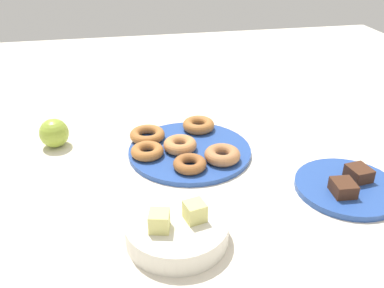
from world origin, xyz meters
TOP-DOWN VIEW (x-y plane):
  - ground_plane at (0.00, 0.00)m, footprint 2.40×2.40m
  - donut_plate at (0.00, 0.00)m, footprint 0.31×0.31m
  - donut_0 at (-0.07, 0.07)m, footprint 0.10×0.10m
  - donut_1 at (0.02, -0.00)m, footprint 0.11×0.11m
  - donut_2 at (0.02, 0.09)m, footprint 0.11×0.11m
  - donut_3 at (-0.04, -0.10)m, footprint 0.11×0.11m
  - donut_4 at (0.10, -0.07)m, footprint 0.11×0.11m
  - donut_5 at (0.11, 0.01)m, footprint 0.09×0.09m
  - cake_plate at (-0.31, 0.23)m, footprint 0.23×0.23m
  - brownie_near at (-0.34, 0.21)m, footprint 0.05×0.06m
  - brownie_far at (-0.28, 0.26)m, footprint 0.05×0.05m
  - fruit_bowl at (0.08, 0.31)m, footprint 0.19×0.19m
  - melon_chunk_left at (0.05, 0.31)m, footprint 0.04×0.04m
  - melon_chunk_right at (0.12, 0.33)m, footprint 0.04×0.04m
  - apple at (0.34, -0.11)m, footprint 0.08×0.08m

SIDE VIEW (x-z plane):
  - ground_plane at x=0.00m, z-range 0.00..0.00m
  - donut_plate at x=0.00m, z-range 0.00..0.01m
  - cake_plate at x=-0.31m, z-range 0.00..0.01m
  - fruit_bowl at x=0.08m, z-range 0.00..0.04m
  - donut_2 at x=0.02m, z-range 0.01..0.04m
  - donut_5 at x=0.11m, z-range 0.01..0.04m
  - donut_4 at x=0.10m, z-range 0.01..0.04m
  - donut_3 at x=-0.04m, z-range 0.01..0.04m
  - donut_1 at x=0.02m, z-range 0.01..0.04m
  - donut_0 at x=-0.07m, z-range 0.01..0.04m
  - brownie_near at x=-0.34m, z-range 0.01..0.04m
  - brownie_far at x=-0.28m, z-range 0.01..0.04m
  - apple at x=0.34m, z-range 0.00..0.08m
  - melon_chunk_left at x=0.05m, z-range 0.04..0.08m
  - melon_chunk_right at x=0.12m, z-range 0.04..0.08m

